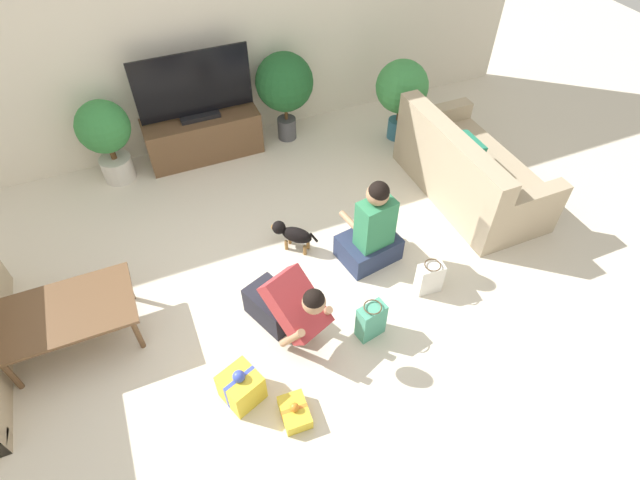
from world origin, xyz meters
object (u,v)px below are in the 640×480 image
(person_kneeling, at_px, (287,306))
(tv, at_px, (194,90))
(gift_box_a, at_px, (295,412))
(potted_plant_back_left, at_px, (105,134))
(potted_plant_corner_right, at_px, (402,89))
(gift_box_b, at_px, (241,387))
(person_sitting, at_px, (372,232))
(sofa_right, at_px, (468,172))
(coffee_table, at_px, (65,314))
(potted_plant_back_right, at_px, (284,84))
(gift_bag_a, at_px, (429,278))
(tv_console, at_px, (204,136))
(gift_bag_b, at_px, (371,321))
(dog, at_px, (292,234))

(person_kneeling, bearing_deg, tv, 68.90)
(gift_box_a, bearing_deg, potted_plant_back_left, 103.36)
(potted_plant_corner_right, relative_size, gift_box_b, 2.82)
(tv, bearing_deg, person_sitting, -65.48)
(sofa_right, distance_m, coffee_table, 3.94)
(potted_plant_back_right, bearing_deg, gift_box_b, -116.16)
(gift_box_b, bearing_deg, potted_plant_corner_right, 42.92)
(tv, height_order, gift_box_b, tv)
(tv, xyz_separation_m, potted_plant_corner_right, (2.20, -0.56, -0.19))
(sofa_right, xyz_separation_m, gift_bag_a, (-1.04, -0.98, -0.13))
(tv, distance_m, potted_plant_back_right, 0.99)
(tv, relative_size, person_sitting, 1.31)
(tv_console, relative_size, gift_bag_b, 3.49)
(coffee_table, relative_size, person_kneeling, 1.23)
(gift_box_a, distance_m, gift_box_b, 0.43)
(tv, bearing_deg, coffee_table, -127.20)
(tv, xyz_separation_m, gift_bag_a, (1.31, -2.74, -0.67))
(coffee_table, xyz_separation_m, dog, (1.97, 0.29, -0.17))
(gift_bag_b, bearing_deg, tv_console, 102.05)
(gift_box_b, bearing_deg, person_sitting, 30.10)
(coffee_table, height_order, gift_box_b, coffee_table)
(tv_console, distance_m, dog, 1.83)
(potted_plant_back_right, distance_m, potted_plant_corner_right, 1.32)
(person_sitting, bearing_deg, gift_box_a, 35.31)
(potted_plant_corner_right, bearing_deg, tv_console, 165.78)
(dog, xyz_separation_m, gift_box_b, (-0.89, -1.28, -0.05))
(tv, distance_m, gift_box_a, 3.46)
(coffee_table, distance_m, potted_plant_back_left, 2.12)
(person_sitting, height_order, gift_bag_b, person_sitting)
(gift_box_b, relative_size, gift_bag_b, 0.94)
(coffee_table, bearing_deg, gift_bag_a, -12.91)
(person_kneeling, height_order, gift_bag_a, person_kneeling)
(potted_plant_corner_right, xyz_separation_m, gift_bag_b, (-1.58, -2.39, -0.47))
(person_sitting, distance_m, gift_bag_b, 0.85)
(sofa_right, height_order, coffee_table, sofa_right)
(potted_plant_back_right, height_order, person_sitting, potted_plant_back_right)
(sofa_right, height_order, gift_box_b, sofa_right)
(potted_plant_back_right, xyz_separation_m, person_sitting, (0.02, -2.15, -0.36))
(sofa_right, height_order, tv_console, sofa_right)
(tv_console, xyz_separation_m, gift_bag_b, (0.63, -2.95, -0.08))
(gift_box_b, distance_m, gift_bag_b, 1.14)
(potted_plant_corner_right, xyz_separation_m, gift_box_a, (-2.40, -2.81, -0.58))
(person_kneeling, height_order, gift_bag_b, person_kneeling)
(person_sitting, height_order, gift_box_a, person_sitting)
(potted_plant_back_left, bearing_deg, tv, 2.90)
(potted_plant_corner_right, bearing_deg, gift_bag_b, -123.41)
(tv_console, relative_size, gift_box_b, 3.71)
(potted_plant_back_left, bearing_deg, person_sitting, -47.23)
(coffee_table, distance_m, person_kneeling, 1.71)
(tv, height_order, person_kneeling, tv)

